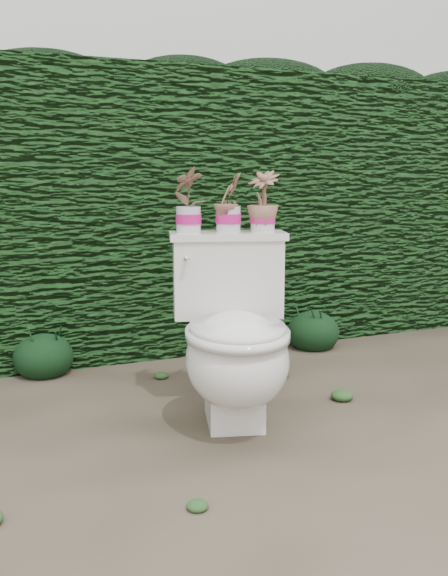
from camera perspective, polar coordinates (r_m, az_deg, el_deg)
name	(u,v)px	position (r m, az deg, el deg)	size (l,w,h in m)	color
ground	(287,424)	(2.73, 5.65, -11.94)	(60.00, 60.00, 0.00)	brown
hedge	(167,211)	(4.02, -5.08, 6.87)	(8.00, 1.00, 1.60)	#1C4818
house_wall	(104,95)	(8.48, -10.59, 16.52)	(8.00, 3.50, 4.00)	silver
toilet	(235,341)	(2.61, 0.95, -4.72)	(0.63, 0.78, 0.78)	silver
potted_plant_left	(188,202)	(2.75, -3.19, 7.67)	(0.14, 0.09, 0.26)	#366D22
potted_plant_center	(228,204)	(2.76, 0.40, 7.46)	(0.13, 0.11, 0.24)	#366D22
potted_plant_right	(263,203)	(2.79, 3.48, 7.54)	(0.14, 0.14, 0.25)	#366D22
liriope_clump_1	(43,351)	(3.45, -15.78, -5.44)	(0.31, 0.31, 0.24)	black
liriope_clump_2	(313,327)	(3.86, 7.93, -3.47)	(0.31, 0.31, 0.25)	black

